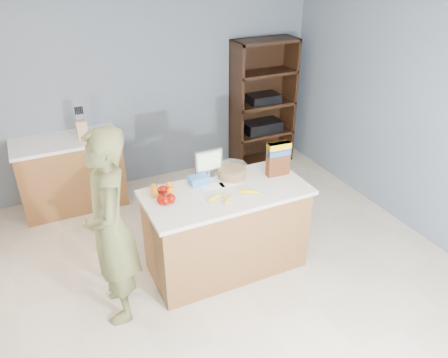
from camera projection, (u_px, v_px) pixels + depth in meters
name	position (u px, v px, depth m)	size (l,w,h in m)	color
floor	(239.00, 283.00, 4.29)	(4.50, 5.00, 0.02)	beige
walls	(243.00, 127.00, 3.50)	(4.52, 5.02, 2.51)	slate
counter_peninsula	(226.00, 233.00, 4.33)	(1.56, 0.76, 0.90)	brown
back_cabinet	(71.00, 173.00, 5.36)	(1.24, 0.62, 0.90)	brown
shelving_unit	(261.00, 105.00, 6.32)	(0.90, 0.40, 1.80)	black
person	(110.00, 229.00, 3.58)	(0.65, 0.42, 1.77)	brown
knife_block	(82.00, 129.00, 5.12)	(0.12, 0.10, 0.31)	tan
envelopes	(222.00, 185.00, 4.19)	(0.41, 0.13, 0.00)	white
bananas	(235.00, 195.00, 3.99)	(0.51, 0.20, 0.04)	yellow
apples	(165.00, 197.00, 3.91)	(0.17, 0.27, 0.09)	#850A01
oranges	(161.00, 189.00, 4.05)	(0.24, 0.19, 0.07)	orange
blue_carton	(199.00, 180.00, 4.19)	(0.18, 0.12, 0.08)	blue
salad_bowl	(232.00, 172.00, 4.30)	(0.30, 0.30, 0.13)	#267219
tv	(209.00, 162.00, 4.27)	(0.28, 0.12, 0.28)	silver
cereal_box	(278.00, 157.00, 4.28)	(0.24, 0.10, 0.34)	#592B14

